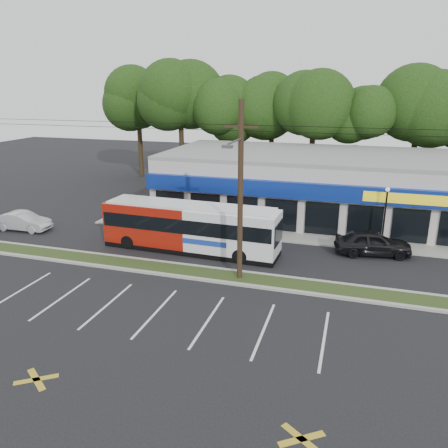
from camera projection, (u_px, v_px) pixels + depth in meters
name	position (u px, v px, depth m)	size (l,w,h in m)	color
ground	(184.00, 279.00, 25.07)	(120.00, 120.00, 0.00)	black
grass_strip	(191.00, 272.00, 25.96)	(40.00, 1.60, 0.12)	#2C3E19
curb_south	(185.00, 277.00, 25.19)	(40.00, 0.25, 0.14)	#9E9E93
curb_north	(196.00, 266.00, 26.74)	(40.00, 0.25, 0.14)	#9E9E93
sidewalk	(294.00, 238.00, 31.87)	(32.00, 2.20, 0.10)	#9E9E93
strip_mall	(313.00, 184.00, 37.25)	(25.00, 12.55, 5.30)	#B8B2AB
utility_pole	(237.00, 187.00, 23.50)	(50.00, 2.77, 10.00)	black
lamp_post	(385.00, 210.00, 29.22)	(0.30, 0.30, 4.25)	black
tree_line	(312.00, 109.00, 45.13)	(46.76, 6.76, 11.83)	black
metrobus	(190.00, 226.00, 29.04)	(12.04, 2.98, 3.21)	maroon
car_dark	(373.00, 243.00, 28.55)	(1.95, 4.85, 1.65)	black
car_silver	(23.00, 221.00, 33.51)	(1.50, 4.31, 1.42)	#B7B8BF
pedestrian_a	(246.00, 235.00, 30.14)	(0.59, 0.38, 1.61)	white
pedestrian_b	(252.00, 226.00, 31.83)	(0.88, 0.68, 1.80)	beige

